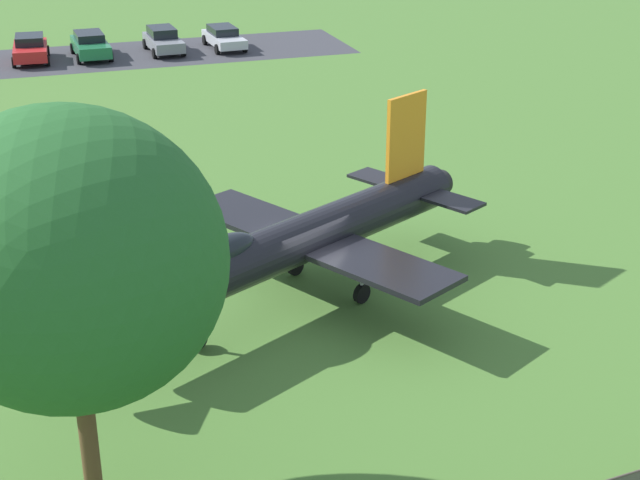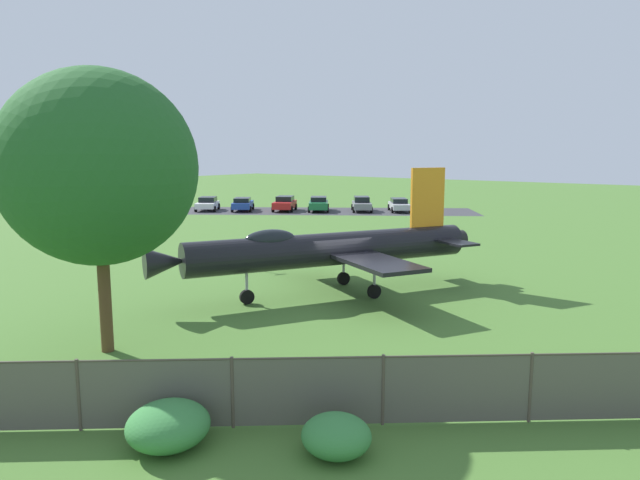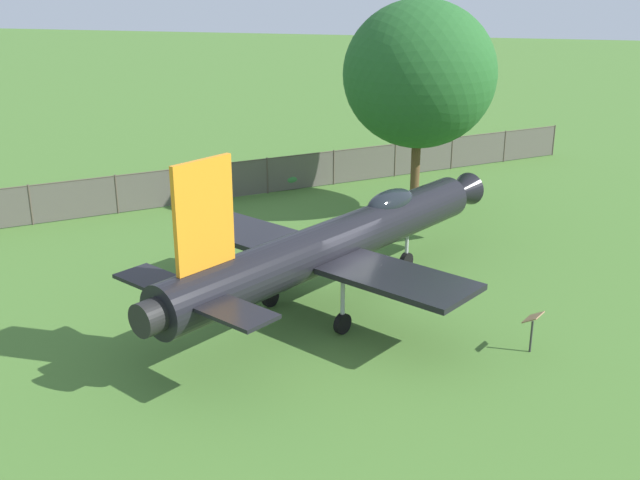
% 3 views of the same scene
% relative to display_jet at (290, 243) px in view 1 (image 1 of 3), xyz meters
% --- Properties ---
extents(ground_plane, '(200.00, 200.00, 0.00)m').
position_rel_display_jet_xyz_m(ground_plane, '(0.15, 0.28, -2.06)').
color(ground_plane, '#47722D').
extents(parking_strip, '(34.46, 27.26, 0.00)m').
position_rel_display_jet_xyz_m(parking_strip, '(-23.65, 27.11, -2.05)').
color(parking_strip, '#38383D').
rests_on(parking_strip, ground_plane).
extents(display_jet, '(9.68, 13.78, 5.46)m').
position_rel_display_jet_xyz_m(display_jet, '(0.00, 0.00, 0.00)').
color(display_jet, black).
rests_on(display_jet, ground_plane).
extents(shade_tree, '(6.15, 5.79, 8.67)m').
position_rel_display_jet_xyz_m(shade_tree, '(-1.12, -9.90, 3.66)').
color(shade_tree, brown).
rests_on(shade_tree, ground_plane).
extents(info_plaque, '(0.60, 0.71, 1.14)m').
position_rel_display_jet_xyz_m(info_plaque, '(-5.64, 2.01, -1.20)').
color(info_plaque, '#333333').
rests_on(info_plaque, ground_plane).
extents(parked_car_silver, '(4.22, 4.74, 1.36)m').
position_rel_display_jet_xyz_m(parked_car_silver, '(-15.24, 33.04, -1.34)').
color(parked_car_silver, '#B2B5BA').
rests_on(parked_car_silver, ground_plane).
extents(parked_car_gray, '(4.15, 4.67, 1.53)m').
position_rel_display_jet_xyz_m(parked_car_gray, '(-18.45, 30.82, -1.27)').
color(parked_car_gray, slate).
rests_on(parked_car_gray, ground_plane).
extents(parked_car_green, '(4.36, 4.94, 1.49)m').
position_rel_display_jet_xyz_m(parked_car_green, '(-22.14, 28.25, -1.27)').
color(parked_car_green, '#1E6B3D').
rests_on(parked_car_green, ground_plane).
extents(parked_car_red, '(3.88, 4.67, 1.54)m').
position_rel_display_jet_xyz_m(parked_car_red, '(-25.08, 26.22, -1.26)').
color(parked_car_red, red).
rests_on(parked_car_red, ground_plane).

